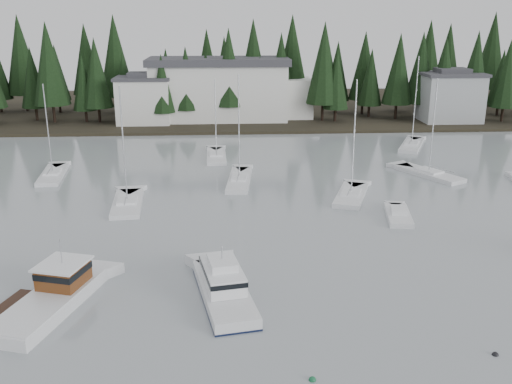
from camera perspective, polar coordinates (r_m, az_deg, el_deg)
far_shore_land at (r=120.00m, az=-1.24°, el=8.36°), size 240.00×54.00×1.00m
conifer_treeline at (r=109.16m, az=-1.03°, el=7.45°), size 200.00×22.00×20.00m
house_west at (r=102.37m, az=-11.13°, el=9.11°), size 9.54×7.42×8.75m
house_east_a at (r=108.17m, az=18.82°, el=9.08°), size 10.60×8.48×9.25m
harbor_inn at (r=104.61m, az=-2.61°, el=10.20°), size 29.50×11.50×10.90m
lobster_boat_brown at (r=41.29m, az=-19.77°, el=-10.01°), size 6.76×10.42×4.89m
cabin_cruiser_center at (r=40.17m, az=-3.27°, el=-9.60°), size 4.79×10.16×4.20m
sailboat_1 at (r=72.57m, az=16.88°, el=1.63°), size 6.75×9.37×12.23m
sailboat_3 at (r=66.83m, az=-1.67°, el=1.07°), size 3.46×10.29×12.98m
sailboat_5 at (r=73.29m, az=-19.64°, el=1.51°), size 3.56×9.34×11.68m
sailboat_6 at (r=87.87m, az=15.29°, el=4.44°), size 6.55×10.10×13.67m
sailboat_7 at (r=60.03m, az=-12.72°, el=-1.28°), size 3.60×8.96×12.72m
sailboat_8 at (r=78.26m, az=-3.98°, el=3.47°), size 2.78×9.04×11.21m
sailboat_10 at (r=62.03m, az=9.47°, el=-0.46°), size 5.46×8.85×13.07m
runabout_1 at (r=56.81m, az=14.04°, el=-2.38°), size 3.25×6.46×1.42m
mooring_buoy_green at (r=32.44m, az=5.65°, el=-18.22°), size 0.41×0.41×0.41m
mooring_buoy_dark at (r=36.94m, az=22.80°, el=-14.79°), size 0.39×0.39×0.39m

